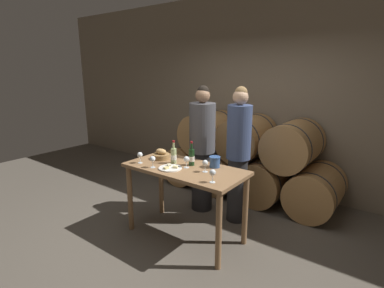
{
  "coord_description": "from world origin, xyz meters",
  "views": [
    {
      "loc": [
        2.04,
        -2.57,
        1.99
      ],
      "look_at": [
        0.0,
        0.14,
        1.13
      ],
      "focal_mm": 28.0,
      "sensor_mm": 36.0,
      "label": 1
    }
  ],
  "objects_px": {
    "wine_glass_right": "(205,163)",
    "person_right": "(238,154)",
    "bread_basket": "(161,155)",
    "wine_glass_far_left": "(140,155)",
    "wine_bottle_white": "(174,156)",
    "wine_bottle_red": "(192,157)",
    "wine_glass_far_right": "(213,173)",
    "cheese_plate": "(170,168)",
    "blue_crock": "(215,161)",
    "person_left": "(202,149)",
    "wine_glass_left": "(153,159)",
    "tasting_table": "(185,178)",
    "wine_glass_center": "(187,159)"
  },
  "relations": [
    {
      "from": "tasting_table",
      "to": "wine_bottle_white",
      "type": "bearing_deg",
      "value": 169.12
    },
    {
      "from": "person_right",
      "to": "wine_bottle_red",
      "type": "xyz_separation_m",
      "value": [
        -0.28,
        -0.63,
        0.06
      ]
    },
    {
      "from": "person_right",
      "to": "wine_glass_center",
      "type": "relative_size",
      "value": 13.01
    },
    {
      "from": "blue_crock",
      "to": "tasting_table",
      "type": "bearing_deg",
      "value": -141.8
    },
    {
      "from": "person_left",
      "to": "wine_glass_right",
      "type": "relative_size",
      "value": 12.95
    },
    {
      "from": "wine_glass_far_right",
      "to": "wine_glass_left",
      "type": "bearing_deg",
      "value": -178.31
    },
    {
      "from": "wine_bottle_white",
      "to": "wine_glass_right",
      "type": "distance_m",
      "value": 0.48
    },
    {
      "from": "blue_crock",
      "to": "wine_glass_left",
      "type": "xyz_separation_m",
      "value": [
        -0.56,
        -0.44,
        0.03
      ]
    },
    {
      "from": "wine_bottle_red",
      "to": "wine_glass_right",
      "type": "bearing_deg",
      "value": -20.47
    },
    {
      "from": "person_right",
      "to": "wine_glass_center",
      "type": "height_order",
      "value": "person_right"
    },
    {
      "from": "wine_bottle_white",
      "to": "bread_basket",
      "type": "height_order",
      "value": "wine_bottle_white"
    },
    {
      "from": "wine_glass_center",
      "to": "bread_basket",
      "type": "bearing_deg",
      "value": 170.62
    },
    {
      "from": "wine_glass_far_right",
      "to": "bread_basket",
      "type": "bearing_deg",
      "value": 163.52
    },
    {
      "from": "wine_glass_far_left",
      "to": "wine_glass_right",
      "type": "xyz_separation_m",
      "value": [
        0.81,
        0.21,
        0.0
      ]
    },
    {
      "from": "person_right",
      "to": "blue_crock",
      "type": "relative_size",
      "value": 13.84
    },
    {
      "from": "person_left",
      "to": "blue_crock",
      "type": "xyz_separation_m",
      "value": [
        0.54,
        -0.52,
        0.05
      ]
    },
    {
      "from": "bread_basket",
      "to": "wine_bottle_red",
      "type": "bearing_deg",
      "value": 3.48
    },
    {
      "from": "person_right",
      "to": "wine_glass_far_right",
      "type": "distance_m",
      "value": 0.97
    },
    {
      "from": "wine_bottle_white",
      "to": "wine_glass_far_left",
      "type": "bearing_deg",
      "value": -144.49
    },
    {
      "from": "wine_bottle_white",
      "to": "wine_glass_far_right",
      "type": "xyz_separation_m",
      "value": [
        0.71,
        -0.24,
        0.0
      ]
    },
    {
      "from": "blue_crock",
      "to": "wine_bottle_white",
      "type": "bearing_deg",
      "value": -159.65
    },
    {
      "from": "wine_bottle_white",
      "to": "bread_basket",
      "type": "bearing_deg",
      "value": 170.22
    },
    {
      "from": "person_left",
      "to": "wine_glass_left",
      "type": "distance_m",
      "value": 0.97
    },
    {
      "from": "wine_bottle_red",
      "to": "bread_basket",
      "type": "distance_m",
      "value": 0.46
    },
    {
      "from": "person_right",
      "to": "cheese_plate",
      "type": "bearing_deg",
      "value": -114.4
    },
    {
      "from": "wine_glass_right",
      "to": "wine_glass_far_left",
      "type": "bearing_deg",
      "value": -165.5
    },
    {
      "from": "bread_basket",
      "to": "cheese_plate",
      "type": "bearing_deg",
      "value": -32.62
    },
    {
      "from": "tasting_table",
      "to": "wine_glass_left",
      "type": "bearing_deg",
      "value": -142.05
    },
    {
      "from": "person_right",
      "to": "wine_glass_far_right",
      "type": "relative_size",
      "value": 13.01
    },
    {
      "from": "bread_basket",
      "to": "wine_glass_far_left",
      "type": "relative_size",
      "value": 1.56
    },
    {
      "from": "wine_glass_far_left",
      "to": "wine_glass_left",
      "type": "xyz_separation_m",
      "value": [
        0.24,
        -0.03,
        0.0
      ]
    },
    {
      "from": "tasting_table",
      "to": "wine_bottle_white",
      "type": "height_order",
      "value": "wine_bottle_white"
    },
    {
      "from": "wine_bottle_red",
      "to": "tasting_table",
      "type": "bearing_deg",
      "value": -98.08
    },
    {
      "from": "blue_crock",
      "to": "wine_glass_far_left",
      "type": "distance_m",
      "value": 0.9
    },
    {
      "from": "blue_crock",
      "to": "wine_glass_far_left",
      "type": "relative_size",
      "value": 0.94
    },
    {
      "from": "tasting_table",
      "to": "wine_glass_right",
      "type": "distance_m",
      "value": 0.36
    },
    {
      "from": "bread_basket",
      "to": "wine_glass_center",
      "type": "relative_size",
      "value": 1.56
    },
    {
      "from": "wine_bottle_white",
      "to": "cheese_plate",
      "type": "distance_m",
      "value": 0.22
    },
    {
      "from": "bread_basket",
      "to": "blue_crock",
      "type": "bearing_deg",
      "value": 10.52
    },
    {
      "from": "wine_glass_far_left",
      "to": "wine_glass_far_right",
      "type": "bearing_deg",
      "value": -0.31
    },
    {
      "from": "wine_glass_right",
      "to": "person_right",
      "type": "bearing_deg",
      "value": 88.51
    },
    {
      "from": "blue_crock",
      "to": "wine_glass_center",
      "type": "xyz_separation_m",
      "value": [
        -0.25,
        -0.21,
        0.03
      ]
    },
    {
      "from": "person_left",
      "to": "wine_glass_right",
      "type": "distance_m",
      "value": 0.91
    },
    {
      "from": "wine_bottle_red",
      "to": "blue_crock",
      "type": "bearing_deg",
      "value": 22.3
    },
    {
      "from": "wine_glass_far_left",
      "to": "person_left",
      "type": "bearing_deg",
      "value": 74.45
    },
    {
      "from": "wine_glass_center",
      "to": "wine_glass_far_left",
      "type": "bearing_deg",
      "value": -160.13
    },
    {
      "from": "wine_bottle_red",
      "to": "wine_glass_right",
      "type": "xyz_separation_m",
      "value": [
        0.26,
        -0.1,
        -0.0
      ]
    },
    {
      "from": "wine_glass_left",
      "to": "wine_glass_far_right",
      "type": "relative_size",
      "value": 1.0
    },
    {
      "from": "wine_glass_far_right",
      "to": "tasting_table",
      "type": "bearing_deg",
      "value": 158.45
    },
    {
      "from": "blue_crock",
      "to": "wine_glass_far_left",
      "type": "xyz_separation_m",
      "value": [
        -0.8,
        -0.41,
        0.03
      ]
    }
  ]
}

